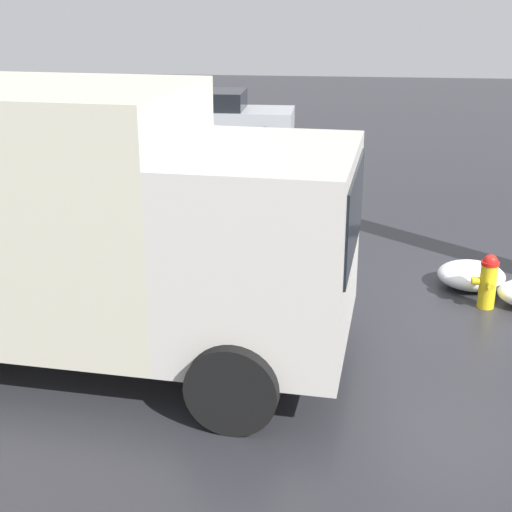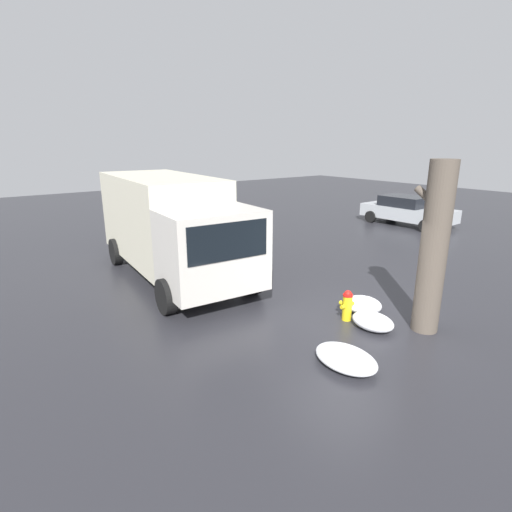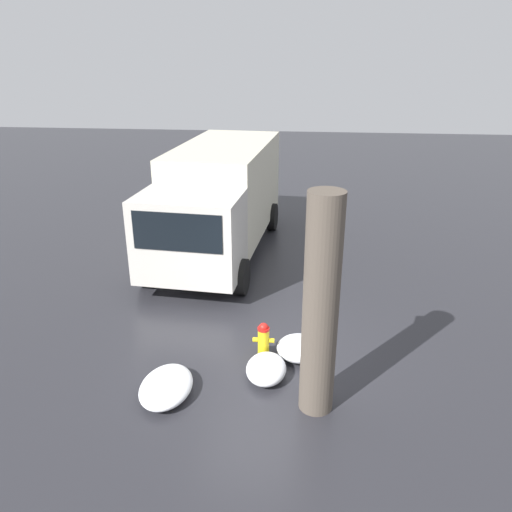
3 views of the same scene
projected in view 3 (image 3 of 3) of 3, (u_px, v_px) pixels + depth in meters
ground_plane at (263, 356)px, 9.86m from camera, size 60.00×60.00×0.00m
fire_hydrant at (264, 340)px, 9.72m from camera, size 0.33×0.42×0.75m
tree_trunk at (321, 307)px, 7.77m from camera, size 0.87×0.57×3.76m
delivery_truck at (220, 196)px, 14.55m from camera, size 7.41×3.20×3.06m
snow_pile_by_hydrant at (166, 386)px, 8.72m from camera, size 1.31×0.91×0.32m
snow_pile_curbside at (266, 369)px, 9.17m from camera, size 1.00×0.74×0.36m
snow_pile_by_tree at (299, 348)px, 9.81m from camera, size 0.95×0.89×0.36m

